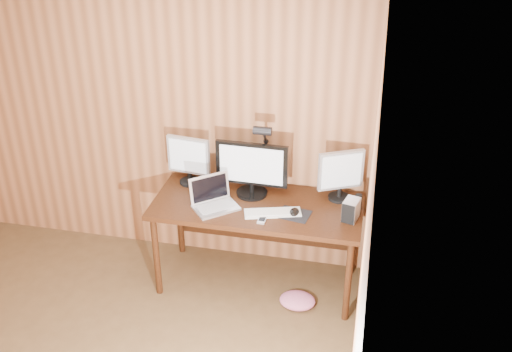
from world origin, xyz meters
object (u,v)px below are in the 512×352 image
(speaker, at_px, (358,202))
(desk_lamp, at_px, (264,147))
(keyboard, at_px, (273,213))
(mouse, at_px, (294,212))
(laptop, at_px, (213,199))
(monitor_center, at_px, (252,168))
(hard_drive, at_px, (351,210))
(desk, at_px, (259,213))
(monitor_right, at_px, (341,174))
(monitor_left, at_px, (189,159))
(phone, at_px, (262,219))

(speaker, distance_m, desk_lamp, 0.83)
(keyboard, distance_m, desk_lamp, 0.52)
(mouse, xyz_separation_m, speaker, (0.46, 0.18, 0.04))
(laptop, height_order, mouse, laptop)
(monitor_center, bearing_deg, keyboard, -48.61)
(hard_drive, bearing_deg, desk, -176.62)
(monitor_right, distance_m, desk_lamp, 0.62)
(monitor_left, distance_m, keyboard, 0.84)
(monitor_right, distance_m, mouse, 0.47)
(monitor_center, relative_size, speaker, 4.62)
(mouse, relative_size, speaker, 0.92)
(desk, height_order, laptop, laptop)
(phone, bearing_deg, monitor_right, 41.69)
(desk, bearing_deg, keyboard, -53.03)
(keyboard, distance_m, phone, 0.12)
(laptop, bearing_deg, phone, -57.00)
(monitor_left, bearing_deg, keyboard, -16.06)
(keyboard, relative_size, desk_lamp, 0.72)
(monitor_left, relative_size, laptop, 1.00)
(desk, height_order, speaker, speaker)
(keyboard, bearing_deg, desk, 110.76)
(monitor_center, distance_m, monitor_right, 0.68)
(monitor_right, xyz_separation_m, phone, (-0.52, -0.43, -0.21))
(monitor_left, bearing_deg, laptop, -39.79)
(desk, distance_m, speaker, 0.78)
(desk, xyz_separation_m, monitor_left, (-0.60, 0.14, 0.34))
(monitor_center, xyz_separation_m, mouse, (0.37, -0.23, -0.20))
(laptop, bearing_deg, monitor_left, 92.49)
(mouse, bearing_deg, keyboard, -156.36)
(desk, xyz_separation_m, keyboard, (0.14, -0.19, 0.13))
(monitor_right, height_order, laptop, monitor_right)
(laptop, xyz_separation_m, keyboard, (0.46, -0.02, -0.05))
(monitor_center, distance_m, mouse, 0.48)
(monitor_left, xyz_separation_m, keyboard, (0.74, -0.33, -0.21))
(phone, bearing_deg, keyboard, 62.80)
(desk_lamp, bearing_deg, monitor_left, -171.95)
(laptop, bearing_deg, desk, -12.66)
(laptop, xyz_separation_m, speaker, (1.08, 0.18, 0.00))
(keyboard, relative_size, phone, 3.86)
(desk, distance_m, hard_drive, 0.75)
(hard_drive, relative_size, phone, 1.46)
(hard_drive, bearing_deg, mouse, -162.29)
(hard_drive, relative_size, speaker, 1.36)
(monitor_left, relative_size, desk_lamp, 0.66)
(desk, distance_m, monitor_right, 0.70)
(monitor_right, bearing_deg, mouse, -161.70)
(monitor_center, relative_size, phone, 4.94)
(laptop, distance_m, desk_lamp, 0.56)
(phone, bearing_deg, monitor_left, 150.28)
(speaker, height_order, desk_lamp, desk_lamp)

